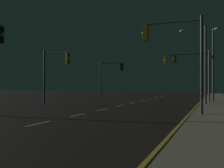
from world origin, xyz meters
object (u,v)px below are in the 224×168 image
(traffic_light_mid_left, at_px, (175,46))
(street_lamp_far_end, at_px, (214,58))
(traffic_light_far_left, at_px, (111,72))
(traffic_light_near_left, at_px, (55,67))
(street_lamp_corner, at_px, (201,56))
(traffic_light_far_center, at_px, (193,66))
(traffic_light_near_right, at_px, (187,66))

(traffic_light_mid_left, distance_m, street_lamp_far_end, 12.01)
(traffic_light_far_left, xyz_separation_m, traffic_light_near_left, (-0.25, -13.64, -0.06))
(traffic_light_mid_left, distance_m, street_lamp_corner, 9.13)
(traffic_light_far_center, height_order, street_lamp_far_end, street_lamp_far_end)
(traffic_light_mid_left, height_order, street_lamp_corner, street_lamp_corner)
(street_lamp_corner, bearing_deg, traffic_light_near_left, -161.87)
(traffic_light_far_left, relative_size, traffic_light_mid_left, 0.87)
(traffic_light_near_right, bearing_deg, traffic_light_mid_left, -88.16)
(traffic_light_near_right, xyz_separation_m, traffic_light_mid_left, (0.39, -12.05, 0.42))
(traffic_light_far_left, distance_m, traffic_light_near_right, 12.41)
(traffic_light_far_left, height_order, street_lamp_corner, street_lamp_corner)
(traffic_light_near_left, distance_m, street_lamp_far_end, 14.80)
(traffic_light_far_left, height_order, traffic_light_mid_left, traffic_light_mid_left)
(traffic_light_mid_left, bearing_deg, street_lamp_far_end, 80.01)
(street_lamp_far_end, bearing_deg, traffic_light_far_left, 151.73)
(traffic_light_near_left, distance_m, traffic_light_mid_left, 12.22)
(traffic_light_far_left, distance_m, traffic_light_near_left, 13.65)
(traffic_light_near_right, xyz_separation_m, traffic_light_near_left, (-10.68, -6.93, -0.28))
(traffic_light_near_left, bearing_deg, traffic_light_far_left, 88.96)
(traffic_light_far_left, bearing_deg, traffic_light_near_right, -32.74)
(traffic_light_far_left, xyz_separation_m, street_lamp_far_end, (12.91, -6.94, 0.92))
(traffic_light_near_left, relative_size, traffic_light_mid_left, 0.86)
(traffic_light_near_right, bearing_deg, street_lamp_far_end, -5.29)
(traffic_light_near_right, bearing_deg, traffic_light_far_center, 88.51)
(traffic_light_far_center, relative_size, street_lamp_far_end, 0.78)
(street_lamp_corner, bearing_deg, traffic_light_near_right, 115.10)
(traffic_light_far_center, height_order, traffic_light_near_right, traffic_light_far_center)
(traffic_light_near_left, xyz_separation_m, street_lamp_corner, (12.08, 3.95, 0.91))
(traffic_light_far_left, relative_size, street_lamp_far_end, 0.70)
(traffic_light_near_right, relative_size, street_lamp_corner, 0.73)
(traffic_light_near_left, relative_size, street_lamp_far_end, 0.69)
(traffic_light_near_right, relative_size, traffic_light_mid_left, 0.88)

